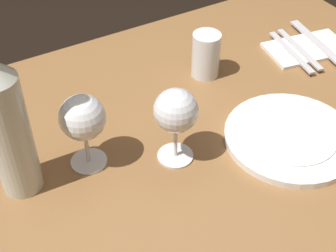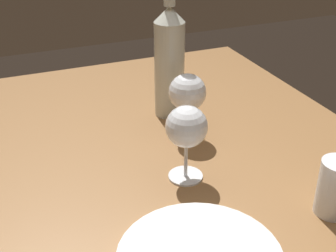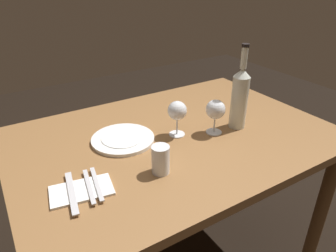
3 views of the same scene
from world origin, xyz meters
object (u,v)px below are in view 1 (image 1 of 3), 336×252
water_tumbler (206,57)px  fork_outer (291,52)px  wine_bottle (6,124)px  folded_napkin (307,48)px  wine_glass_right (176,112)px  table_knife (317,43)px  dinner_plate (291,137)px  fork_inner (299,49)px  wine_glass_left (83,119)px

water_tumbler → fork_outer: (0.21, -0.04, -0.03)m
wine_bottle → folded_napkin: (0.71, 0.07, -0.13)m
wine_glass_right → table_knife: 0.51m
water_tumbler → dinner_plate: bearing=-85.2°
folded_napkin → fork_inner: (-0.03, 0.00, 0.01)m
fork_inner → water_tumbler: bearing=170.3°
water_tumbler → fork_inner: size_ratio=0.56×
dinner_plate → fork_outer: 0.29m
water_tumbler → folded_napkin: bearing=-8.8°
wine_glass_left → dinner_plate: bearing=-21.3°
folded_napkin → fork_outer: size_ratio=1.15×
wine_glass_right → table_knife: size_ratio=0.71×
dinner_plate → table_knife: (0.27, 0.22, 0.00)m
fork_outer → wine_bottle: bearing=-173.6°
dinner_plate → fork_outer: size_ratio=1.39×
fork_inner → table_knife: (0.05, 0.00, 0.00)m
wine_glass_left → fork_outer: 0.56m
wine_glass_right → wine_bottle: size_ratio=0.42×
table_knife → folded_napkin: bearing=180.0°
wine_bottle → folded_napkin: bearing=5.9°
folded_napkin → fork_outer: (-0.05, 0.00, 0.01)m
dinner_plate → folded_napkin: dinner_plate is taller
fork_inner → fork_outer: size_ratio=1.00×
wine_bottle → fork_outer: wine_bottle is taller
wine_glass_right → fork_outer: size_ratio=0.83×
fork_inner → wine_glass_left: bearing=-171.8°
wine_glass_left → water_tumbler: wine_glass_left is taller
wine_glass_right → fork_outer: wine_glass_right is taller
water_tumbler → table_knife: size_ratio=0.48×
dinner_plate → fork_inner: bearing=45.7°
wine_glass_right → folded_napkin: size_ratio=0.72×
wine_glass_left → wine_bottle: bearing=176.1°
wine_glass_left → fork_inner: bearing=8.2°
folded_napkin → fork_inner: fork_inner is taller
wine_glass_right → table_knife: bearing=17.1°
wine_bottle → fork_outer: bearing=6.4°
wine_glass_left → fork_outer: wine_glass_left is taller
dinner_plate → folded_napkin: bearing=42.5°
dinner_plate → wine_glass_left: bearing=158.7°
fork_inner → fork_outer: same height
water_tumbler → dinner_plate: water_tumbler is taller
fork_outer → wine_glass_left: bearing=-171.4°
fork_inner → fork_outer: (-0.02, 0.00, 0.00)m
wine_glass_left → folded_napkin: (0.59, 0.08, -0.10)m
wine_glass_right → fork_inner: wine_glass_right is taller
dinner_plate → table_knife: dinner_plate is taller
wine_glass_left → wine_bottle: 0.12m
fork_outer → table_knife: size_ratio=0.85×
wine_glass_left → table_knife: size_ratio=0.70×
folded_napkin → table_knife: bearing=0.0°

